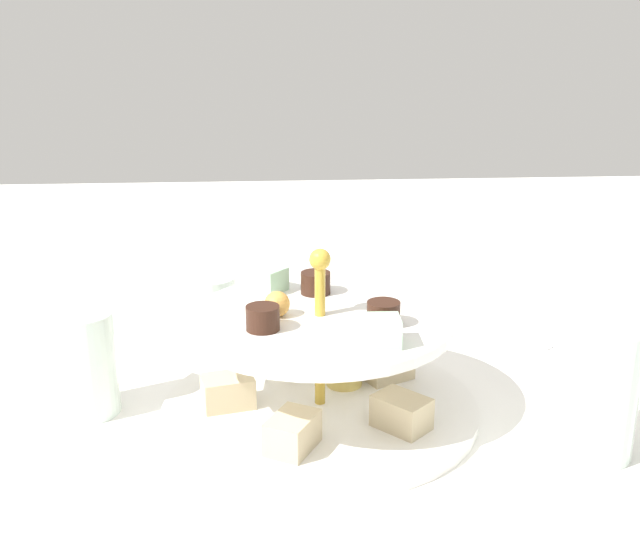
{
  "coord_description": "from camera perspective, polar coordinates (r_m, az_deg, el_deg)",
  "views": [
    {
      "loc": [
        -0.67,
        0.05,
        0.35
      ],
      "look_at": [
        0.0,
        0.0,
        0.14
      ],
      "focal_mm": 42.99,
      "sensor_mm": 36.0,
      "label": 1
    }
  ],
  "objects": [
    {
      "name": "ground_plane",
      "position": [
        0.75,
        0.0,
        -10.18
      ],
      "size": [
        2.4,
        2.4,
        0.0
      ],
      "primitive_type": "plane",
      "color": "white"
    },
    {
      "name": "butter_knife_right",
      "position": [
        0.97,
        12.43,
        -3.94
      ],
      "size": [
        0.14,
        0.12,
        0.0
      ],
      "primitive_type": "cube",
      "rotation": [
        0.0,
        0.0,
        6.98
      ],
      "color": "silver",
      "rests_on": "ground_plane"
    },
    {
      "name": "teacup_with_saucer",
      "position": [
        0.98,
        -0.41,
        -1.79
      ],
      "size": [
        0.09,
        0.09,
        0.05
      ],
      "color": "white",
      "rests_on": "ground_plane"
    },
    {
      "name": "tiered_serving_stand",
      "position": [
        0.74,
        -0.0,
        -7.13
      ],
      "size": [
        0.3,
        0.3,
        0.16
      ],
      "color": "white",
      "rests_on": "ground_plane"
    },
    {
      "name": "water_glass_short_left",
      "position": [
        0.94,
        -8.18,
        -2.21
      ],
      "size": [
        0.06,
        0.06,
        0.07
      ],
      "primitive_type": "cylinder",
      "color": "silver",
      "rests_on": "ground_plane"
    },
    {
      "name": "water_glass_mid_back",
      "position": [
        0.77,
        -17.09,
        -6.35
      ],
      "size": [
        0.06,
        0.06,
        0.1
      ],
      "primitive_type": "cylinder",
      "color": "silver",
      "rests_on": "ground_plane"
    },
    {
      "name": "water_glass_tall_right",
      "position": [
        0.7,
        19.94,
        -8.16
      ],
      "size": [
        0.07,
        0.07,
        0.12
      ],
      "primitive_type": "cylinder",
      "color": "silver",
      "rests_on": "ground_plane"
    }
  ]
}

